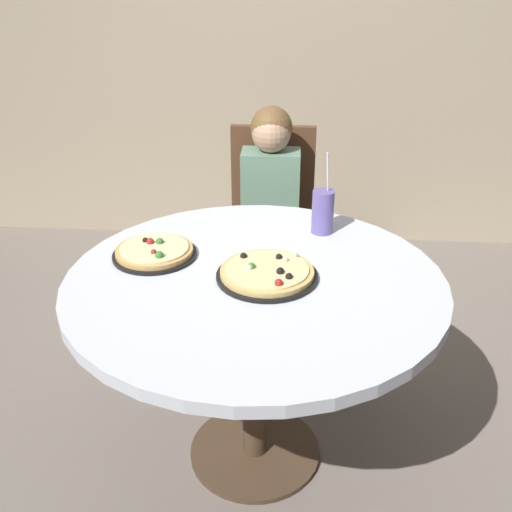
{
  "coord_description": "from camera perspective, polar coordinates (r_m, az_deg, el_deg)",
  "views": [
    {
      "loc": [
        0.13,
        -1.65,
        1.67
      ],
      "look_at": [
        0.0,
        0.05,
        0.8
      ],
      "focal_mm": 41.87,
      "sensor_mm": 36.0,
      "label": 1
    }
  ],
  "objects": [
    {
      "name": "chair_wooden",
      "position": [
        2.89,
        1.45,
        3.77
      ],
      "size": [
        0.41,
        0.41,
        0.95
      ],
      "color": "brown",
      "rests_on": "ground_plane"
    },
    {
      "name": "pizza_veggie",
      "position": [
        1.88,
        1.07,
        -1.67
      ],
      "size": [
        0.32,
        0.32,
        0.05
      ],
      "color": "black",
      "rests_on": "dining_table"
    },
    {
      "name": "dining_table",
      "position": [
        1.94,
        -0.12,
        -4.56
      ],
      "size": [
        1.21,
        1.21,
        0.75
      ],
      "color": "silver",
      "rests_on": "ground_plane"
    },
    {
      "name": "ground_plane",
      "position": [
        2.35,
        -0.1,
        -18.24
      ],
      "size": [
        8.0,
        8.0,
        0.0
      ],
      "primitive_type": "plane",
      "color": "slate"
    },
    {
      "name": "pizza_cheese",
      "position": [
        2.04,
        -9.67,
        0.4
      ],
      "size": [
        0.28,
        0.28,
        0.05
      ],
      "color": "black",
      "rests_on": "dining_table"
    },
    {
      "name": "soda_cup",
      "position": [
        2.18,
        6.4,
        4.24
      ],
      "size": [
        0.08,
        0.08,
        0.31
      ],
      "color": "#6659A5",
      "rests_on": "dining_table"
    },
    {
      "name": "diner_child",
      "position": [
        2.74,
        1.28,
        1.38
      ],
      "size": [
        0.26,
        0.41,
        1.08
      ],
      "color": "#3F4766",
      "rests_on": "ground_plane"
    }
  ]
}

